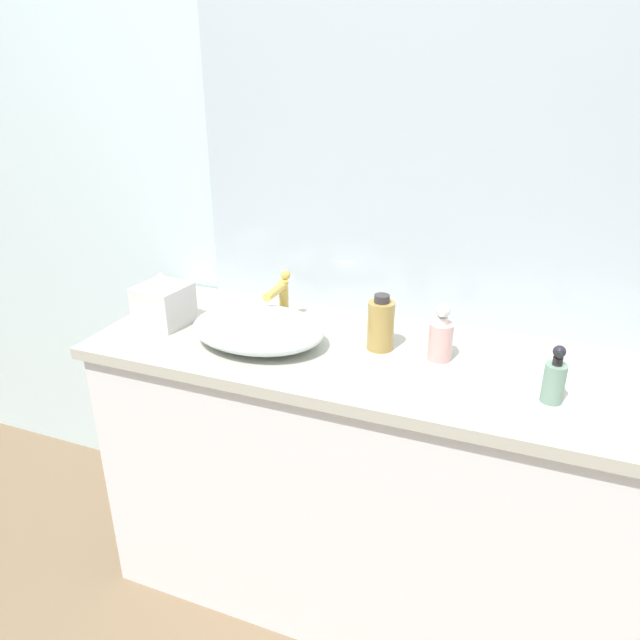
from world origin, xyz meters
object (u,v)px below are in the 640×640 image
object	(u,v)px
soap_dispenser	(441,337)
lotion_bottle	(554,379)
perfume_bottle	(381,324)
sink_basin	(258,329)
tissue_box	(163,302)

from	to	relation	value
soap_dispenser	lotion_bottle	world-z (taller)	soap_dispenser
soap_dispenser	perfume_bottle	distance (m)	0.16
lotion_bottle	perfume_bottle	bearing A→B (deg)	164.51
perfume_bottle	soap_dispenser	bearing A→B (deg)	-1.75
soap_dispenser	sink_basin	bearing A→B (deg)	-169.57
lotion_bottle	tissue_box	xyz separation A→B (m)	(-1.07, 0.05, 0.01)
lotion_bottle	tissue_box	bearing A→B (deg)	177.16
soap_dispenser	perfume_bottle	xyz separation A→B (m)	(-0.16, 0.00, 0.01)
soap_dispenser	perfume_bottle	world-z (taller)	same
soap_dispenser	perfume_bottle	size ratio (longest dim) A/B	1.00
sink_basin	tissue_box	world-z (taller)	tissue_box
sink_basin	perfume_bottle	xyz separation A→B (m)	(0.32, 0.09, 0.03)
soap_dispenser	lotion_bottle	distance (m)	0.30
lotion_bottle	perfume_bottle	distance (m)	0.45
lotion_bottle	soap_dispenser	bearing A→B (deg)	157.18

